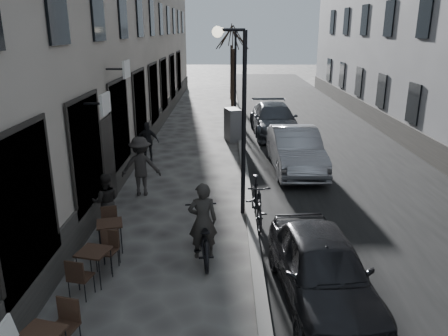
{
  "coord_description": "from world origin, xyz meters",
  "views": [
    {
      "loc": [
        -0.47,
        -5.5,
        5.03
      ],
      "look_at": [
        -0.53,
        4.58,
        1.8
      ],
      "focal_mm": 35.0,
      "sensor_mm": 36.0,
      "label": 1
    }
  ],
  "objects_px": {
    "utility_cabinet": "(233,125)",
    "bicycle": "(203,235)",
    "tree_far": "(232,34)",
    "moped": "(257,201)",
    "tree_near": "(233,35)",
    "car_far": "(274,120)",
    "streetlamp_far": "(232,66)",
    "car_near": "(322,268)",
    "streetlamp_near": "(238,103)",
    "bistro_set_c": "(110,233)",
    "pedestrian_near": "(106,201)",
    "pedestrian_mid": "(141,166)",
    "car_mid": "(295,150)",
    "bistro_set_b": "(94,263)",
    "pedestrian_far": "(147,141)"
  },
  "relations": [
    {
      "from": "utility_cabinet",
      "to": "bicycle",
      "type": "height_order",
      "value": "utility_cabinet"
    },
    {
      "from": "tree_far",
      "to": "moped",
      "type": "relative_size",
      "value": 2.78
    },
    {
      "from": "tree_near",
      "to": "car_far",
      "type": "height_order",
      "value": "tree_near"
    },
    {
      "from": "streetlamp_far",
      "to": "tree_far",
      "type": "height_order",
      "value": "tree_far"
    },
    {
      "from": "utility_cabinet",
      "to": "car_near",
      "type": "xyz_separation_m",
      "value": [
        1.54,
        -12.69,
        -0.07
      ]
    },
    {
      "from": "utility_cabinet",
      "to": "streetlamp_near",
      "type": "bearing_deg",
      "value": -107.58
    },
    {
      "from": "bicycle",
      "to": "car_near",
      "type": "height_order",
      "value": "car_near"
    },
    {
      "from": "car_far",
      "to": "bicycle",
      "type": "bearing_deg",
      "value": -105.44
    },
    {
      "from": "bistro_set_c",
      "to": "utility_cabinet",
      "type": "height_order",
      "value": "utility_cabinet"
    },
    {
      "from": "tree_far",
      "to": "pedestrian_near",
      "type": "height_order",
      "value": "tree_far"
    },
    {
      "from": "pedestrian_mid",
      "to": "car_mid",
      "type": "relative_size",
      "value": 0.4
    },
    {
      "from": "bistro_set_c",
      "to": "car_mid",
      "type": "bearing_deg",
      "value": 34.3
    },
    {
      "from": "car_near",
      "to": "streetlamp_near",
      "type": "bearing_deg",
      "value": 105.75
    },
    {
      "from": "streetlamp_near",
      "to": "car_near",
      "type": "height_order",
      "value": "streetlamp_near"
    },
    {
      "from": "bicycle",
      "to": "car_far",
      "type": "xyz_separation_m",
      "value": [
        2.89,
        12.2,
        0.2
      ]
    },
    {
      "from": "car_far",
      "to": "streetlamp_near",
      "type": "bearing_deg",
      "value": -104.13
    },
    {
      "from": "tree_near",
      "to": "bicycle",
      "type": "height_order",
      "value": "tree_near"
    },
    {
      "from": "moped",
      "to": "car_near",
      "type": "bearing_deg",
      "value": -76.56
    },
    {
      "from": "pedestrian_near",
      "to": "car_mid",
      "type": "relative_size",
      "value": 0.32
    },
    {
      "from": "bistro_set_b",
      "to": "pedestrian_mid",
      "type": "distance_m",
      "value": 5.05
    },
    {
      "from": "utility_cabinet",
      "to": "bicycle",
      "type": "distance_m",
      "value": 11.07
    },
    {
      "from": "utility_cabinet",
      "to": "moped",
      "type": "bearing_deg",
      "value": -104.33
    },
    {
      "from": "moped",
      "to": "bistro_set_b",
      "type": "bearing_deg",
      "value": -142.64
    },
    {
      "from": "pedestrian_near",
      "to": "bistro_set_b",
      "type": "bearing_deg",
      "value": 85.24
    },
    {
      "from": "tree_near",
      "to": "car_mid",
      "type": "distance_m",
      "value": 11.86
    },
    {
      "from": "tree_far",
      "to": "bicycle",
      "type": "relative_size",
      "value": 2.72
    },
    {
      "from": "bicycle",
      "to": "moped",
      "type": "xyz_separation_m",
      "value": [
        1.35,
        1.87,
        0.07
      ]
    },
    {
      "from": "pedestrian_near",
      "to": "tree_near",
      "type": "bearing_deg",
      "value": -116.4
    },
    {
      "from": "tree_far",
      "to": "bistro_set_c",
      "type": "height_order",
      "value": "tree_far"
    },
    {
      "from": "tree_near",
      "to": "bistro_set_b",
      "type": "distance_m",
      "value": 19.31
    },
    {
      "from": "tree_far",
      "to": "pedestrian_near",
      "type": "relative_size",
      "value": 3.81
    },
    {
      "from": "pedestrian_mid",
      "to": "car_near",
      "type": "bearing_deg",
      "value": 122.3
    },
    {
      "from": "pedestrian_mid",
      "to": "car_far",
      "type": "distance_m",
      "value": 9.66
    },
    {
      "from": "bicycle",
      "to": "pedestrian_near",
      "type": "relative_size",
      "value": 1.4
    },
    {
      "from": "bicycle",
      "to": "pedestrian_far",
      "type": "height_order",
      "value": "pedestrian_far"
    },
    {
      "from": "car_near",
      "to": "utility_cabinet",
      "type": "bearing_deg",
      "value": 92.54
    },
    {
      "from": "tree_near",
      "to": "utility_cabinet",
      "type": "relative_size",
      "value": 3.8
    },
    {
      "from": "streetlamp_far",
      "to": "pedestrian_far",
      "type": "height_order",
      "value": "streetlamp_far"
    },
    {
      "from": "streetlamp_near",
      "to": "pedestrian_far",
      "type": "relative_size",
      "value": 3.25
    },
    {
      "from": "tree_near",
      "to": "bicycle",
      "type": "distance_m",
      "value": 18.02
    },
    {
      "from": "streetlamp_near",
      "to": "utility_cabinet",
      "type": "xyz_separation_m",
      "value": [
        -0.01,
        8.52,
        -2.41
      ]
    },
    {
      "from": "bistro_set_b",
      "to": "car_near",
      "type": "xyz_separation_m",
      "value": [
        4.53,
        -0.58,
        0.24
      ]
    },
    {
      "from": "bistro_set_c",
      "to": "pedestrian_far",
      "type": "bearing_deg",
      "value": 77.64
    },
    {
      "from": "streetlamp_far",
      "to": "pedestrian_near",
      "type": "distance_m",
      "value": 13.66
    },
    {
      "from": "streetlamp_far",
      "to": "utility_cabinet",
      "type": "height_order",
      "value": "streetlamp_far"
    },
    {
      "from": "tree_far",
      "to": "bistro_set_c",
      "type": "bearing_deg",
      "value": -97.61
    },
    {
      "from": "streetlamp_near",
      "to": "car_far",
      "type": "xyz_separation_m",
      "value": [
        2.06,
        9.68,
        -2.41
      ]
    },
    {
      "from": "streetlamp_far",
      "to": "tree_far",
      "type": "xyz_separation_m",
      "value": [
        0.07,
        9.0,
        1.5
      ]
    },
    {
      "from": "bistro_set_b",
      "to": "car_mid",
      "type": "height_order",
      "value": "car_mid"
    },
    {
      "from": "tree_near",
      "to": "pedestrian_mid",
      "type": "relative_size",
      "value": 3.03
    }
  ]
}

